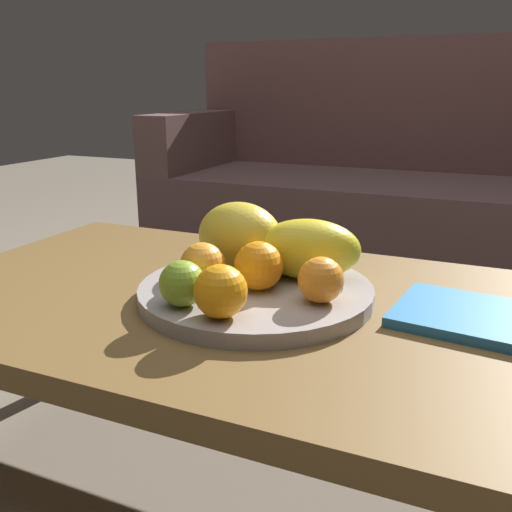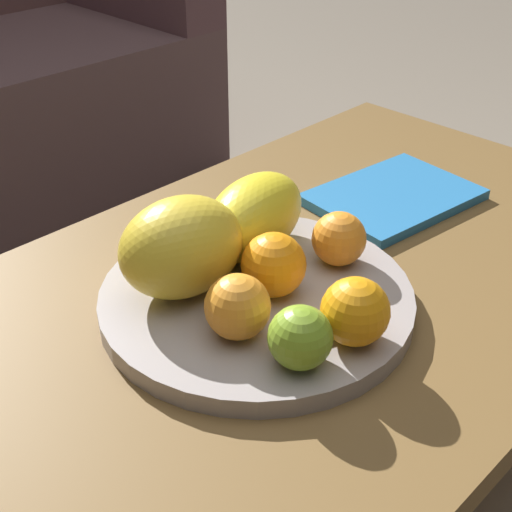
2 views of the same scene
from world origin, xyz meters
The scene contains 13 objects.
ground_plane centered at (0.00, 0.00, 0.00)m, with size 8.00×8.00×0.00m, color slate.
coffee_table centered at (0.00, 0.00, 0.34)m, with size 1.28×0.68×0.38m.
couch centered at (-0.07, 1.32, 0.30)m, with size 1.70×0.70×0.90m.
fruit_bowl centered at (-0.03, 0.00, 0.39)m, with size 0.39×0.39×0.03m, color #A39997.
melon_large_front centered at (0.03, 0.07, 0.46)m, with size 0.18×0.10×0.10m, color yellow.
melon_smaller_beside centered at (-0.09, 0.07, 0.47)m, with size 0.16×0.12×0.12m, color yellow.
orange_front centered at (-0.02, -0.02, 0.44)m, with size 0.08×0.08×0.08m, color orange.
orange_left centered at (-0.11, -0.04, 0.44)m, with size 0.08×0.08×0.08m, color orange.
orange_right centered at (0.09, -0.03, 0.44)m, with size 0.07×0.07×0.07m, color orange.
orange_back centered at (-0.03, -0.14, 0.44)m, with size 0.08×0.08×0.08m, color orange.
apple_front centered at (-0.10, -0.13, 0.44)m, with size 0.07×0.07×0.07m, color #7CA629.
banana_bunch centered at (-0.05, 0.07, 0.43)m, with size 0.16×0.12×0.06m.
magazine centered at (0.32, 0.04, 0.39)m, with size 0.25×0.18×0.02m, color #2873B5.
Camera 1 is at (0.32, -0.80, 0.72)m, focal length 39.46 mm.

